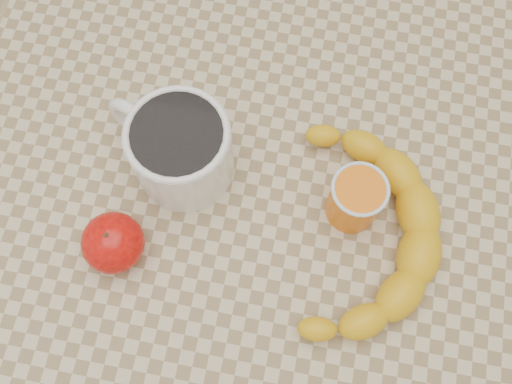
% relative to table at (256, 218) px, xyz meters
% --- Properties ---
extents(ground, '(3.00, 3.00, 0.00)m').
position_rel_table_xyz_m(ground, '(0.00, 0.00, -0.66)').
color(ground, tan).
rests_on(ground, ground).
extents(table, '(0.80, 0.80, 0.75)m').
position_rel_table_xyz_m(table, '(0.00, 0.00, 0.00)').
color(table, tan).
rests_on(table, ground).
extents(coffee_mug, '(0.18, 0.16, 0.10)m').
position_rel_table_xyz_m(coffee_mug, '(-0.10, 0.02, 0.14)').
color(coffee_mug, white).
rests_on(coffee_mug, table).
extents(orange_juice_glass, '(0.07, 0.07, 0.08)m').
position_rel_table_xyz_m(orange_juice_glass, '(0.12, 0.01, 0.13)').
color(orange_juice_glass, orange).
rests_on(orange_juice_glass, table).
extents(apple, '(0.08, 0.08, 0.07)m').
position_rel_table_xyz_m(apple, '(-0.15, -0.10, 0.12)').
color(apple, '#930405').
rests_on(apple, table).
extents(banana, '(0.25, 0.34, 0.05)m').
position_rel_table_xyz_m(banana, '(0.13, -0.03, 0.11)').
color(banana, yellow).
rests_on(banana, table).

